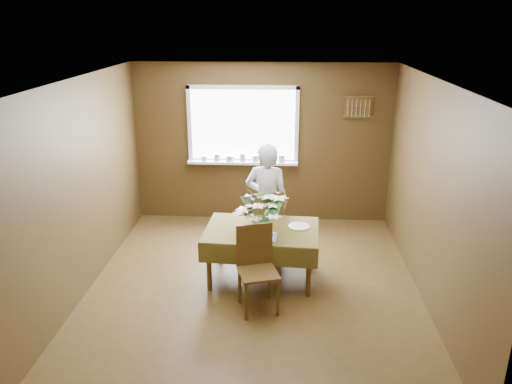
# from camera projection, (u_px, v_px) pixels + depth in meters

# --- Properties ---
(floor) EXTENTS (4.50, 4.50, 0.00)m
(floor) POSITION_uv_depth(u_px,v_px,m) (253.00, 288.00, 6.10)
(floor) COLOR #493519
(floor) RESTS_ON ground
(ceiling) EXTENTS (4.50, 4.50, 0.00)m
(ceiling) POSITION_uv_depth(u_px,v_px,m) (253.00, 80.00, 5.27)
(ceiling) COLOR white
(ceiling) RESTS_ON wall_back
(wall_back) EXTENTS (4.00, 0.00, 4.00)m
(wall_back) POSITION_uv_depth(u_px,v_px,m) (262.00, 144.00, 7.81)
(wall_back) COLOR brown
(wall_back) RESTS_ON floor
(wall_front) EXTENTS (4.00, 0.00, 4.00)m
(wall_front) POSITION_uv_depth(u_px,v_px,m) (233.00, 295.00, 3.57)
(wall_front) COLOR brown
(wall_front) RESTS_ON floor
(wall_left) EXTENTS (0.00, 4.50, 4.50)m
(wall_left) POSITION_uv_depth(u_px,v_px,m) (82.00, 188.00, 5.80)
(wall_left) COLOR brown
(wall_left) RESTS_ON floor
(wall_right) EXTENTS (0.00, 4.50, 4.50)m
(wall_right) POSITION_uv_depth(u_px,v_px,m) (431.00, 195.00, 5.58)
(wall_right) COLOR brown
(wall_right) RESTS_ON floor
(window_assembly) EXTENTS (1.72, 0.20, 1.22)m
(window_assembly) POSITION_uv_depth(u_px,v_px,m) (243.00, 139.00, 7.74)
(window_assembly) COLOR white
(window_assembly) RESTS_ON wall_back
(spoon_rack) EXTENTS (0.44, 0.05, 0.33)m
(spoon_rack) POSITION_uv_depth(u_px,v_px,m) (359.00, 107.00, 7.49)
(spoon_rack) COLOR brown
(spoon_rack) RESTS_ON wall_back
(dining_table) EXTENTS (1.44, 1.03, 0.68)m
(dining_table) POSITION_uv_depth(u_px,v_px,m) (262.00, 235.00, 6.14)
(dining_table) COLOR brown
(dining_table) RESTS_ON floor
(chair_far) EXTENTS (0.51, 0.51, 0.96)m
(chair_far) POSITION_uv_depth(u_px,v_px,m) (267.00, 221.00, 6.75)
(chair_far) COLOR brown
(chair_far) RESTS_ON floor
(chair_near) EXTENTS (0.52, 0.52, 0.97)m
(chair_near) POSITION_uv_depth(u_px,v_px,m) (257.00, 264.00, 5.56)
(chair_near) COLOR brown
(chair_near) RESTS_ON floor
(seated_woman) EXTENTS (0.63, 0.47, 1.60)m
(seated_woman) POSITION_uv_depth(u_px,v_px,m) (267.00, 201.00, 6.67)
(seated_woman) COLOR white
(seated_woman) RESTS_ON floor
(flower_bouquet) EXTENTS (0.55, 0.55, 0.47)m
(flower_bouquet) POSITION_uv_depth(u_px,v_px,m) (260.00, 211.00, 5.84)
(flower_bouquet) COLOR white
(flower_bouquet) RESTS_ON dining_table
(side_plate) EXTENTS (0.28, 0.28, 0.01)m
(side_plate) POSITION_uv_depth(u_px,v_px,m) (299.00, 226.00, 6.17)
(side_plate) COLOR white
(side_plate) RESTS_ON dining_table
(table_knife) EXTENTS (0.08, 0.22, 0.00)m
(table_knife) POSITION_uv_depth(u_px,v_px,m) (272.00, 235.00, 5.92)
(table_knife) COLOR silver
(table_knife) RESTS_ON dining_table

